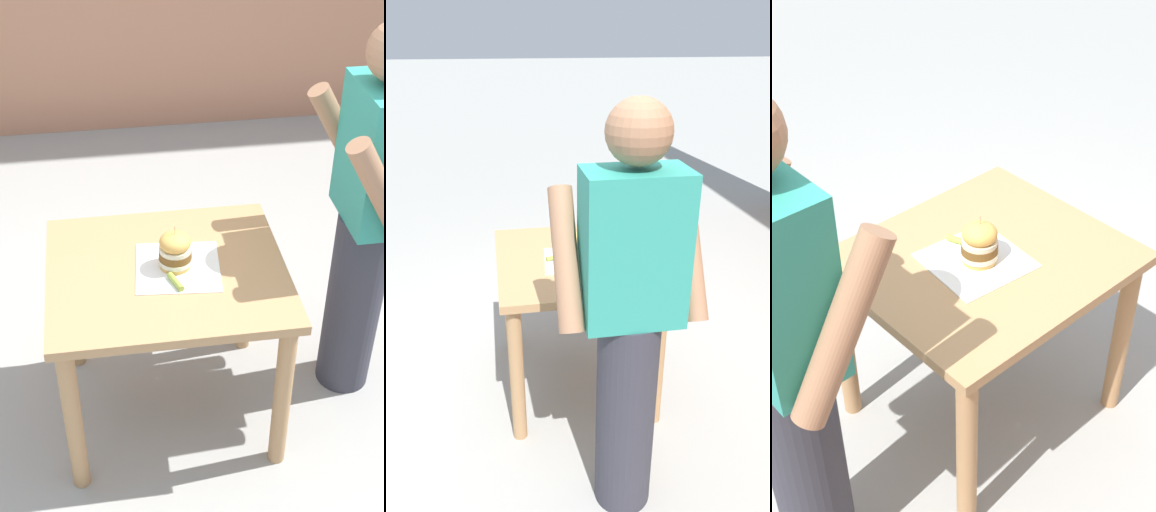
% 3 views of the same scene
% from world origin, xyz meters
% --- Properties ---
extents(ground_plane, '(80.00, 80.00, 0.00)m').
position_xyz_m(ground_plane, '(0.00, 0.00, 0.00)').
color(ground_plane, '#9E9E99').
extents(patio_table, '(0.82, 0.93, 0.79)m').
position_xyz_m(patio_table, '(0.00, 0.00, 0.64)').
color(patio_table, tan).
rests_on(patio_table, ground).
extents(serving_paper, '(0.35, 0.35, 0.00)m').
position_xyz_m(serving_paper, '(0.00, 0.04, 0.79)').
color(serving_paper, white).
rests_on(serving_paper, patio_table).
extents(sandwich, '(0.13, 0.13, 0.19)m').
position_xyz_m(sandwich, '(-0.01, 0.04, 0.86)').
color(sandwich, gold).
rests_on(sandwich, serving_paper).
extents(pickle_spear, '(0.10, 0.06, 0.02)m').
position_xyz_m(pickle_spear, '(0.11, 0.02, 0.80)').
color(pickle_spear, '#8EA83D').
rests_on(pickle_spear, serving_paper).
extents(diner_across_table, '(0.55, 0.35, 1.69)m').
position_xyz_m(diner_across_table, '(-0.07, 0.82, 0.88)').
color(diner_across_table, '#33333D').
rests_on(diner_across_table, ground).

